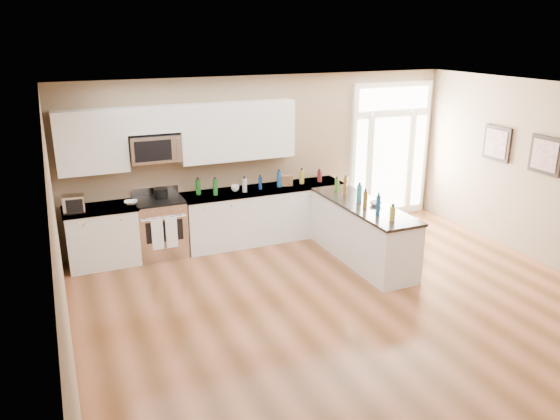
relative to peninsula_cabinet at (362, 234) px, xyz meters
name	(u,v)px	position (x,y,z in m)	size (l,w,h in m)	color
ground	(392,341)	(-0.93, -2.24, -0.43)	(8.00, 8.00, 0.00)	brown
room_shell	(402,204)	(-0.93, -2.24, 1.27)	(8.00, 8.00, 8.00)	#8C7558
back_cabinet_left	(103,238)	(-3.80, 1.45, 0.00)	(1.10, 0.66, 0.94)	silver
back_cabinet_right	(265,216)	(-1.08, 1.45, 0.00)	(2.85, 0.66, 0.94)	silver
peninsula_cabinet	(362,234)	(0.00, 0.00, 0.00)	(0.69, 2.32, 0.94)	silver
upper_cabinet_left	(91,142)	(-3.81, 1.59, 1.49)	(1.04, 0.33, 0.95)	silver
upper_cabinet_right	(237,131)	(-1.50, 1.59, 1.49)	(1.94, 0.33, 0.95)	silver
upper_cabinet_short	(152,120)	(-2.88, 1.59, 1.77)	(0.82, 0.33, 0.40)	silver
microwave	(155,148)	(-2.88, 1.56, 1.33)	(0.78, 0.41, 0.42)	silver
entry_door	(390,151)	(1.62, 1.71, 0.87)	(1.70, 0.10, 2.60)	white
wall_art_near	(497,143)	(2.54, -0.04, 1.27)	(0.05, 0.58, 0.58)	black
wall_art_far	(546,155)	(2.54, -1.04, 1.27)	(0.05, 0.58, 0.58)	black
kitchen_range	(161,227)	(-2.89, 1.45, 0.05)	(0.76, 0.68, 1.08)	silver
stockpot	(161,193)	(-2.84, 1.53, 0.60)	(0.23, 0.23, 0.18)	black
toaster_oven	(74,204)	(-4.16, 1.35, 0.64)	(0.30, 0.24, 0.26)	silver
cardboard_box	(286,180)	(-0.68, 1.46, 0.60)	(0.22, 0.16, 0.18)	brown
bowl_left	(131,202)	(-3.33, 1.42, 0.53)	(0.21, 0.21, 0.05)	white
bowl_peninsula	(376,203)	(0.14, -0.13, 0.53)	(0.18, 0.18, 0.06)	white
cup_counter	(235,188)	(-1.61, 1.45, 0.56)	(0.14, 0.14, 0.11)	white
counter_bottles	(302,188)	(-0.69, 0.79, 0.63)	(2.29, 2.43, 0.32)	#19591E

